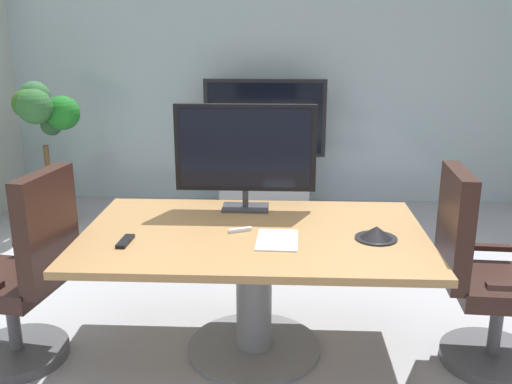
% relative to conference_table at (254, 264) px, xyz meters
% --- Properties ---
extents(ground_plane, '(7.34, 7.34, 0.00)m').
position_rel_conference_table_xyz_m(ground_plane, '(0.08, -0.13, -0.54)').
color(ground_plane, '#99999E').
extents(wall_back_glass_partition, '(5.56, 0.10, 2.64)m').
position_rel_conference_table_xyz_m(wall_back_glass_partition, '(0.08, 3.04, 0.78)').
color(wall_back_glass_partition, '#9EB2B7').
rests_on(wall_back_glass_partition, ground).
extents(conference_table, '(1.85, 1.15, 0.72)m').
position_rel_conference_table_xyz_m(conference_table, '(0.00, 0.00, 0.00)').
color(conference_table, olive).
rests_on(conference_table, ground).
extents(office_chair_left, '(0.63, 0.61, 1.09)m').
position_rel_conference_table_xyz_m(office_chair_left, '(-1.23, -0.16, -0.08)').
color(office_chair_left, '#4C4C51').
rests_on(office_chair_left, ground).
extents(office_chair_right, '(0.61, 0.59, 1.09)m').
position_rel_conference_table_xyz_m(office_chair_right, '(1.23, -0.06, -0.08)').
color(office_chair_right, '#4C4C51').
rests_on(office_chair_right, ground).
extents(tv_monitor, '(0.84, 0.18, 0.64)m').
position_rel_conference_table_xyz_m(tv_monitor, '(-0.07, 0.40, 0.55)').
color(tv_monitor, '#333338').
rests_on(tv_monitor, conference_table).
extents(wall_display_unit, '(1.20, 0.36, 1.31)m').
position_rel_conference_table_xyz_m(wall_display_unit, '(-0.02, 2.68, -0.09)').
color(wall_display_unit, '#B7BABC').
rests_on(wall_display_unit, ground).
extents(potted_plant, '(0.58, 0.60, 1.32)m').
position_rel_conference_table_xyz_m(potted_plant, '(-2.02, 2.13, 0.32)').
color(potted_plant, brown).
rests_on(potted_plant, ground).
extents(conference_phone, '(0.22, 0.22, 0.07)m').
position_rel_conference_table_xyz_m(conference_phone, '(0.64, -0.08, 0.22)').
color(conference_phone, black).
rests_on(conference_phone, conference_table).
extents(remote_control, '(0.06, 0.17, 0.02)m').
position_rel_conference_table_xyz_m(remote_control, '(-0.65, -0.20, 0.20)').
color(remote_control, black).
rests_on(remote_control, conference_table).
extents(whiteboard_marker, '(0.13, 0.07, 0.02)m').
position_rel_conference_table_xyz_m(whiteboard_marker, '(-0.07, -0.01, 0.20)').
color(whiteboard_marker, silver).
rests_on(whiteboard_marker, conference_table).
extents(paper_notepad, '(0.22, 0.31, 0.01)m').
position_rel_conference_table_xyz_m(paper_notepad, '(0.13, -0.14, 0.19)').
color(paper_notepad, white).
rests_on(paper_notepad, conference_table).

